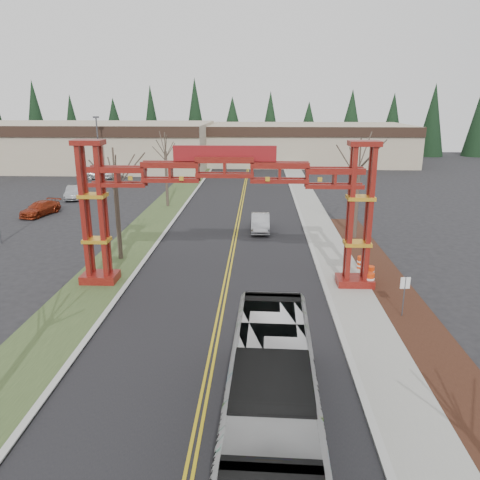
# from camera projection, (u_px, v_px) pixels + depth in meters

# --- Properties ---
(road) EXTENTS (12.00, 110.00, 0.02)m
(road) POSITION_uv_depth(u_px,v_px,m) (232.00, 250.00, 36.11)
(road) COLOR black
(road) RESTS_ON ground
(lane_line_left) EXTENTS (0.12, 100.00, 0.01)m
(lane_line_left) POSITION_uv_depth(u_px,v_px,m) (231.00, 250.00, 36.11)
(lane_line_left) COLOR gold
(lane_line_left) RESTS_ON road
(lane_line_right) EXTENTS (0.12, 100.00, 0.01)m
(lane_line_right) POSITION_uv_depth(u_px,v_px,m) (234.00, 250.00, 36.10)
(lane_line_right) COLOR gold
(lane_line_right) RESTS_ON road
(curb_right) EXTENTS (0.30, 110.00, 0.15)m
(curb_right) POSITION_uv_depth(u_px,v_px,m) (312.00, 250.00, 35.84)
(curb_right) COLOR #ADAEA8
(curb_right) RESTS_ON ground
(sidewalk_right) EXTENTS (2.60, 110.00, 0.14)m
(sidewalk_right) POSITION_uv_depth(u_px,v_px,m) (331.00, 251.00, 35.78)
(sidewalk_right) COLOR gray
(sidewalk_right) RESTS_ON ground
(landscape_strip) EXTENTS (2.60, 50.00, 0.12)m
(landscape_strip) POSITION_uv_depth(u_px,v_px,m) (436.00, 352.00, 21.31)
(landscape_strip) COLOR black
(landscape_strip) RESTS_ON ground
(grass_median) EXTENTS (4.00, 110.00, 0.08)m
(grass_median) POSITION_uv_depth(u_px,v_px,m) (130.00, 248.00, 36.44)
(grass_median) COLOR #374824
(grass_median) RESTS_ON ground
(curb_left) EXTENTS (0.30, 110.00, 0.15)m
(curb_left) POSITION_uv_depth(u_px,v_px,m) (154.00, 248.00, 36.35)
(curb_left) COLOR #ADAEA8
(curb_left) RESTS_ON ground
(gateway_arch) EXTENTS (18.20, 1.60, 8.90)m
(gateway_arch) POSITION_uv_depth(u_px,v_px,m) (225.00, 190.00, 27.71)
(gateway_arch) COLOR #5A0D0B
(gateway_arch) RESTS_ON ground
(retail_building_west) EXTENTS (46.00, 22.30, 7.50)m
(retail_building_west) POSITION_uv_depth(u_px,v_px,m) (76.00, 145.00, 81.26)
(retail_building_west) COLOR tan
(retail_building_west) RESTS_ON ground
(retail_building_east) EXTENTS (38.00, 20.30, 7.00)m
(retail_building_east) POSITION_uv_depth(u_px,v_px,m) (303.00, 143.00, 87.33)
(retail_building_east) COLOR tan
(retail_building_east) RESTS_ON ground
(conifer_treeline) EXTENTS (116.10, 5.60, 13.00)m
(conifer_treeline) POSITION_uv_depth(u_px,v_px,m) (252.00, 124.00, 98.42)
(conifer_treeline) COLOR black
(conifer_treeline) RESTS_ON ground
(transit_bus) EXTENTS (3.12, 12.03, 3.33)m
(transit_bus) POSITION_uv_depth(u_px,v_px,m) (271.00, 398.00, 15.40)
(transit_bus) COLOR #B4B5BC
(transit_bus) RESTS_ON ground
(silver_sedan) EXTENTS (1.63, 4.58, 1.51)m
(silver_sedan) POSITION_uv_depth(u_px,v_px,m) (260.00, 223.00, 41.31)
(silver_sedan) COLOR #A5A8AD
(silver_sedan) RESTS_ON ground
(parked_car_mid_a) EXTENTS (3.05, 5.10, 1.38)m
(parked_car_mid_a) POSITION_uv_depth(u_px,v_px,m) (40.00, 209.00, 47.03)
(parked_car_mid_a) COLOR maroon
(parked_car_mid_a) RESTS_ON ground
(parked_car_far_a) EXTENTS (2.48, 4.86, 1.53)m
(parked_car_far_a) POSITION_uv_depth(u_px,v_px,m) (74.00, 192.00, 54.94)
(parked_car_far_a) COLOR #919498
(parked_car_far_a) RESTS_ON ground
(parked_car_far_b) EXTENTS (5.74, 3.23, 1.51)m
(parked_car_far_b) POSITION_uv_depth(u_px,v_px,m) (105.00, 174.00, 69.29)
(parked_car_far_b) COLOR white
(parked_car_far_b) RESTS_ON ground
(bare_tree_median_mid) EXTENTS (3.28, 3.28, 8.04)m
(bare_tree_median_mid) POSITION_uv_depth(u_px,v_px,m) (115.00, 180.00, 32.40)
(bare_tree_median_mid) COLOR #382D26
(bare_tree_median_mid) RESTS_ON ground
(bare_tree_median_far) EXTENTS (2.99, 2.99, 7.95)m
(bare_tree_median_far) POSITION_uv_depth(u_px,v_px,m) (165.00, 152.00, 49.43)
(bare_tree_median_far) COLOR #382D26
(bare_tree_median_far) RESTS_ON ground
(bare_tree_right_far) EXTENTS (3.42, 3.42, 8.30)m
(bare_tree_right_far) POSITION_uv_depth(u_px,v_px,m) (359.00, 167.00, 37.46)
(bare_tree_right_far) COLOR #382D26
(bare_tree_right_far) RESTS_ON ground
(light_pole_far) EXTENTS (0.78, 0.39, 9.02)m
(light_pole_far) POSITION_uv_depth(u_px,v_px,m) (98.00, 144.00, 67.22)
(light_pole_far) COLOR #3F3F44
(light_pole_far) RESTS_ON ground
(street_sign) EXTENTS (0.52, 0.10, 2.29)m
(street_sign) POSITION_uv_depth(u_px,v_px,m) (405.00, 289.00, 24.40)
(street_sign) COLOR #3F3F44
(street_sign) RESTS_ON ground
(barrel_south) EXTENTS (0.55, 0.55, 1.02)m
(barrel_south) POSITION_uv_depth(u_px,v_px,m) (370.00, 281.00, 28.58)
(barrel_south) COLOR red
(barrel_south) RESTS_ON ground
(barrel_mid) EXTENTS (0.53, 0.53, 0.98)m
(barrel_mid) POSITION_uv_depth(u_px,v_px,m) (370.00, 274.00, 29.82)
(barrel_mid) COLOR red
(barrel_mid) RESTS_ON ground
(barrel_north) EXTENTS (0.52, 0.52, 0.97)m
(barrel_north) POSITION_uv_depth(u_px,v_px,m) (361.00, 263.00, 31.75)
(barrel_north) COLOR red
(barrel_north) RESTS_ON ground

